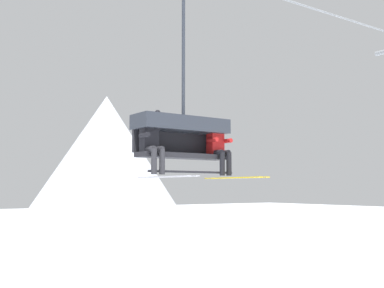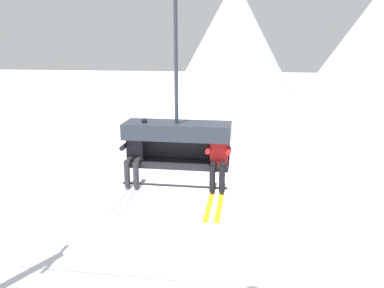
% 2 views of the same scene
% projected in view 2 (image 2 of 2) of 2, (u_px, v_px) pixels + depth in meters
% --- Properties ---
extents(mountain_peak_west, '(18.33, 18.33, 16.61)m').
position_uv_depth(mountain_peak_west, '(234.00, 39.00, 55.08)').
color(mountain_peak_west, silver).
rests_on(mountain_peak_west, ground_plane).
extents(mountain_peak_central, '(17.56, 17.56, 13.60)m').
position_uv_depth(mountain_peak_central, '(379.00, 51.00, 38.50)').
color(mountain_peak_central, silver).
rests_on(mountain_peak_central, ground_plane).
extents(chairlift_chair, '(2.04, 0.74, 4.39)m').
position_uv_depth(chairlift_chair, '(177.00, 135.00, 7.17)').
color(chairlift_chair, '#232328').
extents(skier_black, '(0.48, 1.70, 1.34)m').
position_uv_depth(skier_black, '(134.00, 152.00, 7.17)').
color(skier_black, black).
extents(skier_red, '(0.46, 1.70, 1.23)m').
position_uv_depth(skier_red, '(218.00, 157.00, 6.94)').
color(skier_red, red).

